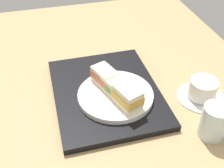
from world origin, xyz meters
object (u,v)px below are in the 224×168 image
at_px(drinking_glass, 214,122).
at_px(sandwich_middle, 116,87).
at_px(sandwich_far, 127,97).
at_px(coffee_cup, 202,90).
at_px(sandwich_plate, 115,95).
at_px(sandwich_near, 105,77).

bearing_deg(drinking_glass, sandwich_middle, -131.52).
bearing_deg(sandwich_far, drinking_glass, 55.38).
distance_m(sandwich_middle, coffee_cup, 0.26).
height_order(sandwich_plate, coffee_cup, coffee_cup).
xyz_separation_m(sandwich_plate, sandwich_far, (0.05, 0.02, 0.04)).
bearing_deg(drinking_glass, sandwich_near, -136.37).
distance_m(sandwich_middle, sandwich_far, 0.06).
height_order(sandwich_plate, drinking_glass, drinking_glass).
xyz_separation_m(sandwich_near, coffee_cup, (0.10, 0.28, -0.03)).
relative_size(sandwich_plate, coffee_cup, 1.55).
distance_m(sandwich_near, drinking_glass, 0.33).
relative_size(sandwich_middle, sandwich_far, 0.98).
xyz_separation_m(sandwich_far, drinking_glass, (0.13, 0.19, -0.02)).
distance_m(sandwich_plate, sandwich_near, 0.07).
relative_size(sandwich_near, coffee_cup, 0.66).
bearing_deg(sandwich_middle, drinking_glass, 48.48).
xyz_separation_m(sandwich_plate, sandwich_near, (-0.05, -0.02, 0.03)).
bearing_deg(sandwich_far, sandwich_plate, -161.05).
bearing_deg(sandwich_near, sandwich_plate, 18.95).
bearing_deg(coffee_cup, drinking_glass, -18.81).
bearing_deg(drinking_glass, sandwich_far, -124.62).
relative_size(sandwich_far, coffee_cup, 0.66).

